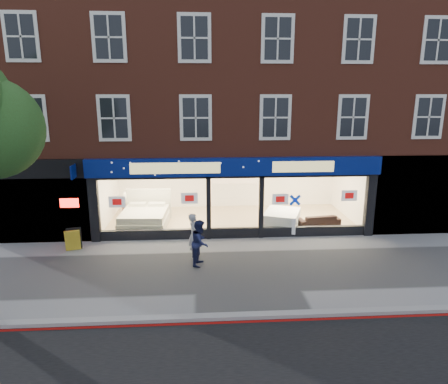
{
  "coord_description": "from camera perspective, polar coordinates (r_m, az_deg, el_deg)",
  "views": [
    {
      "loc": [
        -1.42,
        -12.15,
        5.7
      ],
      "look_at": [
        -0.47,
        2.5,
        2.05
      ],
      "focal_mm": 32.0,
      "sensor_mm": 36.0,
      "label": 1
    }
  ],
  "objects": [
    {
      "name": "sofa",
      "position": [
        17.71,
        13.32,
        -3.97
      ],
      "size": [
        1.88,
        0.97,
        0.52
      ],
      "primitive_type": "imported",
      "rotation": [
        0.0,
        0.0,
        3.3
      ],
      "color": "black",
      "rests_on": "showroom_floor"
    },
    {
      "name": "building",
      "position": [
        19.16,
        0.54,
        16.86
      ],
      "size": [
        19.0,
        8.26,
        10.3
      ],
      "color": "brown",
      "rests_on": "ground"
    },
    {
      "name": "a_board",
      "position": [
        15.92,
        -20.72,
        -6.37
      ],
      "size": [
        0.62,
        0.48,
        0.83
      ],
      "primitive_type": "cube",
      "rotation": [
        0.0,
        0.0,
        0.27
      ],
      "color": "gold",
      "rests_on": "ground"
    },
    {
      "name": "mattress_stack",
      "position": [
        17.34,
        8.27,
        -3.83
      ],
      "size": [
        1.91,
        2.12,
        0.69
      ],
      "rotation": [
        0.0,
        0.0,
        -0.36
      ],
      "color": "white",
      "rests_on": "showroom_floor"
    },
    {
      "name": "kerb_stone",
      "position": [
        10.92,
        4.51,
        -17.17
      ],
      "size": [
        60.0,
        0.25,
        0.12
      ],
      "primitive_type": "cube",
      "color": "gray",
      "rests_on": "ground"
    },
    {
      "name": "bedside_table",
      "position": [
        19.18,
        -13.61,
        -2.56
      ],
      "size": [
        0.47,
        0.47,
        0.55
      ],
      "primitive_type": "cube",
      "rotation": [
        0.0,
        0.0,
        0.05
      ],
      "color": "brown",
      "rests_on": "showroom_floor"
    },
    {
      "name": "kerb_line",
      "position": [
        10.78,
        4.66,
        -17.96
      ],
      "size": [
        60.0,
        0.1,
        0.01
      ],
      "primitive_type": "cube",
      "color": "#8C0A07",
      "rests_on": "ground"
    },
    {
      "name": "display_bed",
      "position": [
        17.69,
        -11.22,
        -3.48
      ],
      "size": [
        2.12,
        2.51,
        1.37
      ],
      "rotation": [
        0.0,
        0.0,
        -0.06
      ],
      "color": "beige",
      "rests_on": "showroom_floor"
    },
    {
      "name": "ground",
      "position": [
        13.49,
        2.74,
        -11.04
      ],
      "size": [
        120.0,
        120.0,
        0.0
      ],
      "primitive_type": "plane",
      "color": "gray",
      "rests_on": "ground"
    },
    {
      "name": "showroom_floor",
      "position": [
        18.35,
        0.93,
        -3.98
      ],
      "size": [
        11.0,
        4.5,
        0.1
      ],
      "primitive_type": "cube",
      "color": "tan",
      "rests_on": "ground"
    },
    {
      "name": "pedestrian_grey",
      "position": [
        14.27,
        -4.32,
        -6.16
      ],
      "size": [
        0.41,
        0.6,
        1.6
      ],
      "primitive_type": "imported",
      "rotation": [
        0.0,
        0.0,
        1.53
      ],
      "color": "#9D9EA4",
      "rests_on": "ground"
    },
    {
      "name": "pedestrian_blue",
      "position": [
        13.61,
        -3.42,
        -7.21
      ],
      "size": [
        0.77,
        0.9,
        1.58
      ],
      "primitive_type": "imported",
      "rotation": [
        0.0,
        0.0,
        1.32
      ],
      "color": "#171C42",
      "rests_on": "ground"
    }
  ]
}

